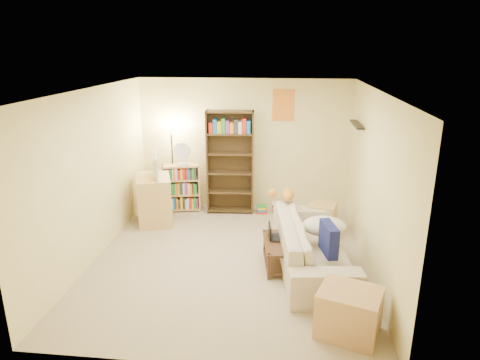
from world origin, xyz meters
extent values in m
plane|color=tan|center=(0.00, 0.00, 0.00)|extent=(4.50, 4.50, 0.00)
cube|color=#F9EEA8|center=(0.00, 2.25, 1.25)|extent=(4.00, 0.04, 2.50)
cube|color=#F9EEA8|center=(0.00, -2.25, 1.25)|extent=(4.00, 0.04, 2.50)
cube|color=#F9EEA8|center=(-2.00, 0.00, 1.25)|extent=(0.04, 4.50, 2.50)
cube|color=#F9EEA8|center=(2.00, 0.00, 1.25)|extent=(0.04, 4.50, 2.50)
cube|color=white|center=(0.00, 0.00, 2.50)|extent=(4.00, 4.50, 0.04)
cube|color=red|center=(0.72, 2.24, 2.02)|extent=(0.40, 0.02, 0.58)
cube|color=black|center=(1.92, 1.30, 1.85)|extent=(0.12, 0.80, 0.03)
imported|color=#BCAF9C|center=(1.21, -0.04, 0.34)|extent=(2.57, 1.47, 0.69)
cube|color=navy|center=(1.38, -0.53, 0.66)|extent=(0.23, 0.47, 0.41)
ellipsoid|color=beige|center=(1.37, 0.04, 0.59)|extent=(0.63, 0.45, 0.27)
ellipsoid|color=orange|center=(0.85, 0.83, 0.77)|extent=(0.45, 0.24, 0.18)
sphere|color=orange|center=(0.60, 0.80, 0.80)|extent=(0.15, 0.15, 0.15)
cube|color=#472F1B|center=(0.77, -0.11, 0.36)|extent=(0.58, 0.91, 0.04)
cube|color=#472F1B|center=(0.77, -0.11, 0.08)|extent=(0.55, 0.87, 0.03)
cube|color=#472F1B|center=(0.61, -0.51, 0.19)|extent=(0.04, 0.04, 0.38)
cube|color=#472F1B|center=(1.01, -0.46, 0.19)|extent=(0.04, 0.04, 0.38)
cube|color=#472F1B|center=(0.52, 0.24, 0.19)|extent=(0.04, 0.04, 0.38)
cube|color=#472F1B|center=(0.92, 0.29, 0.19)|extent=(0.04, 0.04, 0.38)
imported|color=black|center=(0.72, 0.00, 0.39)|extent=(0.33, 0.24, 0.02)
cube|color=white|center=(0.60, -0.01, 0.50)|extent=(0.05, 0.29, 0.19)
imported|color=silver|center=(0.86, -0.37, 0.43)|extent=(0.12, 0.12, 0.09)
cube|color=black|center=(0.82, 0.18, 0.39)|extent=(0.11, 0.16, 0.02)
cube|color=tan|center=(-1.53, 1.29, 0.43)|extent=(0.79, 0.94, 0.86)
imported|color=black|center=(-1.53, 1.29, 1.06)|extent=(0.77, 0.51, 0.41)
cube|color=#49341C|center=(-0.24, 1.94, 0.97)|extent=(0.89, 0.35, 1.95)
cube|color=tan|center=(-1.18, 1.91, 0.46)|extent=(0.75, 0.42, 0.91)
cylinder|color=white|center=(-1.13, 1.89, 0.93)|extent=(0.18, 0.18, 0.04)
cylinder|color=white|center=(-1.13, 1.89, 1.03)|extent=(0.02, 0.02, 0.18)
cylinder|color=white|center=(-1.13, 1.86, 1.19)|extent=(0.32, 0.06, 0.32)
cylinder|color=black|center=(-1.35, 1.99, 0.01)|extent=(0.24, 0.24, 0.03)
cylinder|color=black|center=(-1.35, 1.99, 0.76)|extent=(0.03, 0.03, 1.52)
cone|color=#FFF4C6|center=(-1.35, 1.99, 1.55)|extent=(0.27, 0.27, 0.12)
cube|color=tan|center=(1.44, 1.18, 0.25)|extent=(0.54, 0.54, 0.50)
cube|color=tan|center=(1.53, -1.58, 0.27)|extent=(0.79, 0.73, 0.54)
cube|color=red|center=(0.37, 1.91, 0.08)|extent=(0.19, 0.15, 0.16)
cube|color=#1966B2|center=(0.66, 1.99, 0.10)|extent=(0.19, 0.15, 0.20)
camera|label=1|loc=(0.78, -5.71, 3.06)|focal=32.00mm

